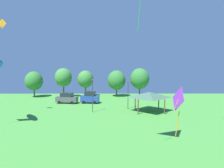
# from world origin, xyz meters

# --- Properties ---
(kite_flying_0) EXTENTS (0.46, 1.42, 2.86)m
(kite_flying_0) POSITION_xyz_m (4.19, 11.91, 6.34)
(kite_flying_0) COLOR purple
(kite_flying_3) EXTENTS (1.49, 0.37, 1.52)m
(kite_flying_3) POSITION_xyz_m (-16.92, 33.23, 15.02)
(kite_flying_3) COLOR orange
(parked_car_leftmost) EXTENTS (4.89, 2.49, 2.32)m
(parked_car_leftmost) POSITION_xyz_m (-9.45, 44.69, 1.15)
(parked_car_leftmost) COLOR #4C5156
(parked_car_leftmost) RESTS_ON ground
(parked_car_second_from_left) EXTENTS (4.21, 2.45, 2.64)m
(parked_car_second_from_left) POSITION_xyz_m (-4.32, 44.78, 1.28)
(parked_car_second_from_left) COLOR #234299
(parked_car_second_from_left) RESTS_ON ground
(park_pavilion) EXTENTS (5.91, 5.46, 3.60)m
(park_pavilion) POSITION_xyz_m (7.31, 36.59, 3.08)
(park_pavilion) COLOR brown
(park_pavilion) RESTS_ON ground
(light_post_0) EXTENTS (0.36, 0.20, 5.44)m
(light_post_0) POSITION_xyz_m (3.64, 38.66, 3.11)
(light_post_0) COLOR #2D2D33
(light_post_0) RESTS_ON ground
(light_post_1) EXTENTS (0.36, 0.20, 5.99)m
(light_post_1) POSITION_xyz_m (-2.93, 36.01, 3.39)
(light_post_1) COLOR #2D2D33
(light_post_1) RESTS_ON ground
(treeline_tree_0) EXTENTS (4.59, 4.59, 6.84)m
(treeline_tree_0) POSITION_xyz_m (-20.05, 53.45, 4.31)
(treeline_tree_0) COLOR brown
(treeline_tree_0) RESTS_ON ground
(treeline_tree_1) EXTENTS (4.41, 4.41, 7.72)m
(treeline_tree_1) POSITION_xyz_m (-12.13, 53.04, 5.28)
(treeline_tree_1) COLOR brown
(treeline_tree_1) RESTS_ON ground
(treeline_tree_2) EXTENTS (4.27, 4.27, 7.04)m
(treeline_tree_2) POSITION_xyz_m (-6.57, 54.85, 4.68)
(treeline_tree_2) COLOR brown
(treeline_tree_2) RESTS_ON ground
(treeline_tree_3) EXTENTS (4.83, 4.83, 7.07)m
(treeline_tree_3) POSITION_xyz_m (1.87, 54.49, 4.41)
(treeline_tree_3) COLOR brown
(treeline_tree_3) RESTS_ON ground
(treeline_tree_4) EXTENTS (4.99, 4.99, 7.69)m
(treeline_tree_4) POSITION_xyz_m (7.94, 53.13, 4.94)
(treeline_tree_4) COLOR brown
(treeline_tree_4) RESTS_ON ground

